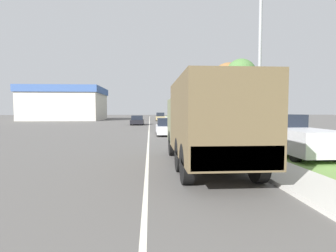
{
  "coord_description": "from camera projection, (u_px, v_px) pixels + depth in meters",
  "views": [
    {
      "loc": [
        0.12,
        2.87,
        2.1
      ],
      "look_at": [
        0.88,
        13.97,
        1.44
      ],
      "focal_mm": 28.0,
      "sensor_mm": 36.0,
      "label": 1
    }
  ],
  "objects": [
    {
      "name": "military_truck",
      "position": [
        207.0,
        120.0,
        9.6
      ],
      "size": [
        2.4,
        7.25,
        3.13
      ],
      "color": "#606647",
      "rests_on": "ground"
    },
    {
      "name": "grass_strip_right",
      "position": [
        211.0,
        125.0,
        37.7
      ],
      "size": [
        7.0,
        120.0,
        0.02
      ],
      "color": "#6B9347",
      "rests_on": "ground"
    },
    {
      "name": "sidewalk_right",
      "position": [
        181.0,
        125.0,
        37.4
      ],
      "size": [
        1.8,
        120.0,
        0.12
      ],
      "color": "beige",
      "rests_on": "ground"
    },
    {
      "name": "lane_centre_stripe",
      "position": [
        149.0,
        125.0,
        37.09
      ],
      "size": [
        0.12,
        120.0,
        0.0
      ],
      "color": "silver",
      "rests_on": "ground"
    },
    {
      "name": "lamp_post",
      "position": [
        256.0,
        40.0,
        10.98
      ],
      "size": [
        1.69,
        0.24,
        8.44
      ],
      "color": "gray",
      "rests_on": "sidewalk_right"
    },
    {
      "name": "car_third_ahead",
      "position": [
        160.0,
        117.0,
        53.43
      ],
      "size": [
        1.79,
        4.7,
        1.67
      ],
      "color": "tan",
      "rests_on": "ground"
    },
    {
      "name": "pickup_truck",
      "position": [
        291.0,
        136.0,
        12.59
      ],
      "size": [
        2.04,
        5.15,
        1.88
      ],
      "color": "silver",
      "rests_on": "grass_strip_right"
    },
    {
      "name": "car_nearest_ahead",
      "position": [
        167.0,
        127.0,
        22.64
      ],
      "size": [
        1.82,
        4.47,
        1.45
      ],
      "color": "silver",
      "rests_on": "ground"
    },
    {
      "name": "ground_plane",
      "position": [
        149.0,
        125.0,
        37.09
      ],
      "size": [
        180.0,
        180.0,
        0.0
      ],
      "primitive_type": "plane",
      "color": "#565451"
    },
    {
      "name": "tree_far_right",
      "position": [
        228.0,
        80.0,
        32.99
      ],
      "size": [
        4.19,
        4.19,
        8.1
      ],
      "color": "brown",
      "rests_on": "grass_strip_right"
    },
    {
      "name": "building_distant",
      "position": [
        66.0,
        103.0,
        58.12
      ],
      "size": [
        16.31,
        14.35,
        7.21
      ],
      "color": "beige",
      "rests_on": "ground"
    },
    {
      "name": "car_second_ahead",
      "position": [
        137.0,
        121.0,
        38.37
      ],
      "size": [
        1.86,
        3.96,
        1.38
      ],
      "color": "black",
      "rests_on": "ground"
    },
    {
      "name": "tree_mid_right",
      "position": [
        241.0,
        75.0,
        22.26
      ],
      "size": [
        2.55,
        2.55,
        6.46
      ],
      "color": "#4C3D2D",
      "rests_on": "grass_strip_right"
    }
  ]
}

